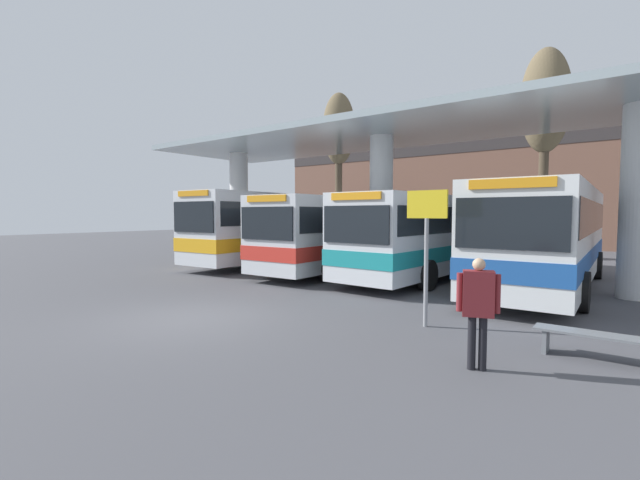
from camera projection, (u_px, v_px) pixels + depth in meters
The scene contains 13 objects.
ground_plane at pixel (192, 318), 10.04m from camera, with size 100.00×100.00×0.00m, color #4C4C51.
townhouse_backdrop at pixel (502, 172), 31.92m from camera, with size 40.00×0.58×9.54m.
station_canopy at pixel (382, 154), 17.05m from camera, with size 21.62×6.68×5.80m.
transit_bus_left_bay at pixel (286, 225), 21.76m from camera, with size 3.16×11.91×3.40m.
transit_bus_center_bay at pixel (346, 230), 18.58m from camera, with size 2.94×10.34×3.11m.
transit_bus_right_bay at pixel (439, 232), 17.11m from camera, with size 3.15×11.89×3.11m.
transit_bus_far_right_bay at pixel (548, 233), 14.20m from camera, with size 3.03×11.70×3.27m.
waiting_bench_near_pillar at pixel (596, 340), 7.13m from camera, with size 1.86×0.44×0.46m.
info_sign_platform at pixel (427, 230), 9.18m from camera, with size 0.90×0.09×2.96m.
pedestrian_waiting at pixel (478, 302), 6.66m from camera, with size 0.64×0.40×1.77m.
poplar_tree_behind_left at pixel (546, 105), 19.23m from camera, with size 2.13×2.13×9.89m.
poplar_tree_behind_right at pixel (339, 134), 26.10m from camera, with size 1.97×1.97×9.82m.
parked_car_street at pixel (348, 232), 35.93m from camera, with size 4.61×2.09×1.99m.
Camera 1 is at (8.33, -6.14, 2.45)m, focal length 24.00 mm.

